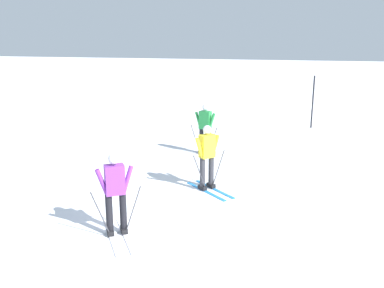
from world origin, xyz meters
The scene contains 6 objects.
ground_plane centered at (0.00, 0.00, 0.00)m, with size 120.00×120.00×0.00m, color white.
far_snow_ridge centered at (0.00, 20.04, 1.07)m, with size 80.00×6.51×2.14m, color white.
skier_green centered at (-0.93, 5.66, 0.92)m, with size 0.97×1.64×1.71m.
skier_purple centered at (-1.45, -0.57, 0.92)m, with size 1.18×1.55×1.71m.
skier_yellow centered at (-0.19, 2.38, 0.92)m, with size 1.44×1.35×1.71m.
trail_marker_pole centered at (2.72, 10.78, 1.12)m, with size 0.07×0.07×2.25m, color black.
Camera 1 is at (1.86, -7.84, 3.95)m, focal length 39.46 mm.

